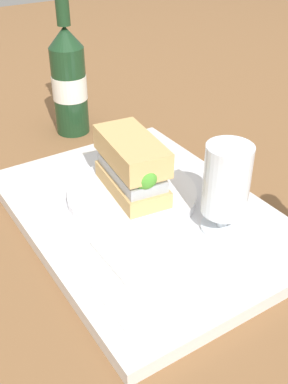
{
  "coord_description": "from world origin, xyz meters",
  "views": [
    {
      "loc": [
        0.46,
        -0.3,
        0.41
      ],
      "look_at": [
        0.0,
        0.0,
        0.05
      ],
      "focal_mm": 44.0,
      "sensor_mm": 36.0,
      "label": 1
    }
  ],
  "objects": [
    {
      "name": "ground_plane",
      "position": [
        0.0,
        0.0,
        0.0
      ],
      "size": [
        3.0,
        3.0,
        0.0
      ],
      "primitive_type": "plane",
      "color": "brown"
    },
    {
      "name": "placemat",
      "position": [
        0.0,
        0.0,
        0.02
      ],
      "size": [
        0.38,
        0.27,
        0.0
      ],
      "primitive_type": "cube",
      "color": "silver",
      "rests_on": "tray"
    },
    {
      "name": "plate",
      "position": [
        -0.03,
        -0.0,
        0.03
      ],
      "size": [
        0.19,
        0.19,
        0.01
      ],
      "primitive_type": "cylinder",
      "color": "white",
      "rests_on": "placemat"
    },
    {
      "name": "second_bottle",
      "position": [
        -0.33,
        0.04,
        0.1
      ],
      "size": [
        0.07,
        0.07,
        0.27
      ],
      "color": "#19381E",
      "rests_on": "ground_plane"
    },
    {
      "name": "sandwich",
      "position": [
        -0.03,
        -0.0,
        0.08
      ],
      "size": [
        0.14,
        0.08,
        0.08
      ],
      "rotation": [
        0.0,
        0.0,
        -0.12
      ],
      "color": "tan",
      "rests_on": "plate"
    },
    {
      "name": "beer_glass",
      "position": [
        0.09,
        0.06,
        0.09
      ],
      "size": [
        0.06,
        0.06,
        0.12
      ],
      "color": "silver",
      "rests_on": "placemat"
    },
    {
      "name": "napkin_folded",
      "position": [
        0.08,
        -0.07,
        0.02
      ],
      "size": [
        0.09,
        0.07,
        0.01
      ],
      "primitive_type": "cube",
      "color": "white",
      "rests_on": "placemat"
    },
    {
      "name": "tray",
      "position": [
        0.0,
        0.0,
        0.01
      ],
      "size": [
        0.44,
        0.32,
        0.02
      ],
      "primitive_type": "cube",
      "color": "silver",
      "rests_on": "ground_plane"
    }
  ]
}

